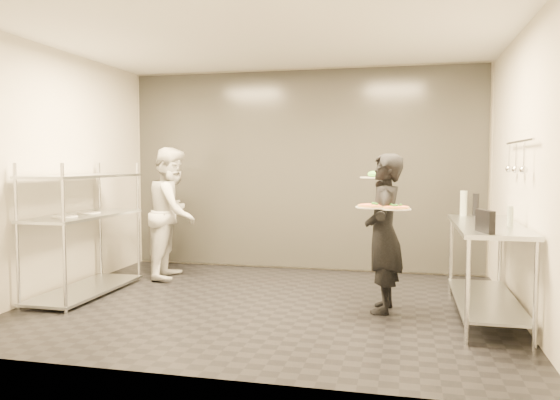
% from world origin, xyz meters
% --- Properties ---
extents(room_shell, '(5.00, 4.00, 2.80)m').
position_xyz_m(room_shell, '(0.00, 1.18, 1.40)').
color(room_shell, black).
rests_on(room_shell, ground).
extents(pass_rack, '(0.60, 1.60, 1.50)m').
position_xyz_m(pass_rack, '(-2.15, -0.00, 0.77)').
color(pass_rack, silver).
rests_on(pass_rack, ground).
extents(prep_counter, '(0.60, 1.80, 0.92)m').
position_xyz_m(prep_counter, '(2.18, 0.00, 0.63)').
color(prep_counter, silver).
rests_on(prep_counter, ground).
extents(utensil_rail, '(0.07, 1.20, 0.31)m').
position_xyz_m(utensil_rail, '(2.43, -0.00, 1.55)').
color(utensil_rail, silver).
rests_on(utensil_rail, room_shell).
extents(waiter, '(0.40, 0.59, 1.59)m').
position_xyz_m(waiter, '(1.20, 0.02, 0.80)').
color(waiter, black).
rests_on(waiter, ground).
extents(chef, '(0.75, 0.91, 1.70)m').
position_xyz_m(chef, '(-1.55, 1.08, 0.85)').
color(chef, silver).
rests_on(chef, ground).
extents(pizza_plate_near, '(0.35, 0.35, 0.05)m').
position_xyz_m(pizza_plate_near, '(1.11, -0.13, 1.08)').
color(pizza_plate_near, white).
rests_on(pizza_plate_near, waiter).
extents(pizza_plate_far, '(0.30, 0.30, 0.05)m').
position_xyz_m(pizza_plate_far, '(1.32, -0.19, 1.07)').
color(pizza_plate_far, white).
rests_on(pizza_plate_far, waiter).
extents(salad_plate, '(0.30, 0.30, 0.07)m').
position_xyz_m(salad_plate, '(1.08, 0.35, 1.36)').
color(salad_plate, white).
rests_on(salad_plate, waiter).
extents(pos_monitor, '(0.13, 0.27, 0.19)m').
position_xyz_m(pos_monitor, '(2.06, -0.72, 1.02)').
color(pos_monitor, black).
rests_on(pos_monitor, prep_counter).
extents(bottle_green, '(0.08, 0.08, 0.27)m').
position_xyz_m(bottle_green, '(2.04, 0.80, 1.06)').
color(bottle_green, '#93A093').
rests_on(bottle_green, prep_counter).
extents(bottle_clear, '(0.05, 0.05, 0.18)m').
position_xyz_m(bottle_clear, '(2.36, -0.13, 1.01)').
color(bottle_clear, '#93A093').
rests_on(bottle_clear, prep_counter).
extents(bottle_dark, '(0.07, 0.07, 0.24)m').
position_xyz_m(bottle_dark, '(2.17, 0.80, 1.04)').
color(bottle_dark, black).
rests_on(bottle_dark, prep_counter).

